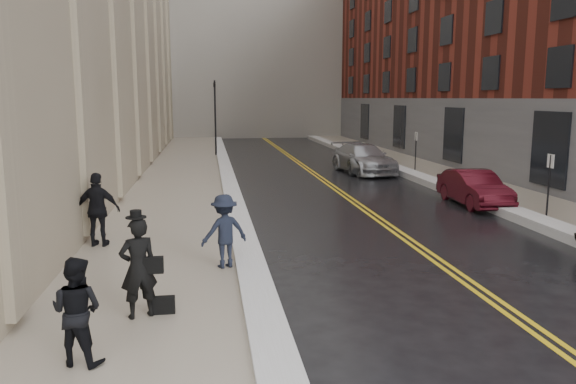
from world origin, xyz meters
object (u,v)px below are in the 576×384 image
object	(u,v)px
pedestrian_main	(138,268)
pedestrian_a	(77,311)
car_silver_near	(363,159)
car_silver_far	(365,159)
car_maroon	(474,188)
pedestrian_b	(224,231)
pedestrian_c	(98,210)

from	to	relation	value
pedestrian_main	pedestrian_a	distance (m)	1.83
car_silver_near	car_silver_far	bearing A→B (deg)	54.76
car_maroon	pedestrian_a	bearing A→B (deg)	-134.57
car_maroon	pedestrian_main	bearing A→B (deg)	-137.39
pedestrian_main	pedestrian_a	bearing A→B (deg)	46.48
pedestrian_a	car_silver_near	bearing A→B (deg)	-96.09
pedestrian_b	car_maroon	bearing A→B (deg)	-164.07
car_silver_near	pedestrian_a	bearing A→B (deg)	-123.50
car_maroon	car_silver_far	size ratio (longest dim) A/B	0.79
car_silver_far	pedestrian_c	xyz separation A→B (m)	(-11.40, -14.73, 0.42)
pedestrian_main	pedestrian_b	xyz separation A→B (m)	(1.60, 2.82, -0.06)
pedestrian_b	pedestrian_c	bearing A→B (deg)	-56.51
car_maroon	pedestrian_b	xyz separation A→B (m)	(-9.60, -7.06, 0.34)
car_silver_near	car_silver_far	distance (m)	0.39
pedestrian_main	pedestrian_c	xyz separation A→B (m)	(-1.63, 5.17, 0.07)
pedestrian_a	pedestrian_b	world-z (taller)	pedestrian_b
car_silver_near	pedestrian_main	size ratio (longest dim) A/B	2.95
pedestrian_c	pedestrian_main	bearing A→B (deg)	117.28
car_silver_far	car_silver_near	bearing A→B (deg)	-116.00
pedestrian_main	pedestrian_b	bearing A→B (deg)	-141.13
pedestrian_main	pedestrian_a	world-z (taller)	pedestrian_main
car_silver_near	car_maroon	bearing A→B (deg)	-88.29
car_silver_near	pedestrian_c	bearing A→B (deg)	-135.64
car_maroon	pedestrian_a	distance (m)	16.59
pedestrian_a	pedestrian_b	bearing A→B (deg)	-97.10
car_silver_far	pedestrian_a	xyz separation A→B (m)	(-10.46, -21.59, 0.25)
pedestrian_c	car_maroon	bearing A→B (deg)	-150.02
car_maroon	pedestrian_main	size ratio (longest dim) A/B	2.22
car_silver_near	pedestrian_b	world-z (taller)	pedestrian_b
pedestrian_a	car_maroon	bearing A→B (deg)	-116.02
car_silver_far	pedestrian_b	bearing A→B (deg)	-114.02
car_silver_far	pedestrian_main	size ratio (longest dim) A/B	2.80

